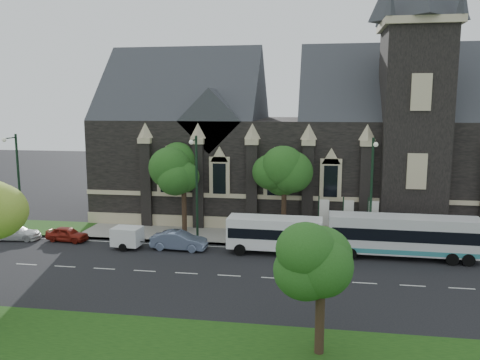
% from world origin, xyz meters
% --- Properties ---
extents(ground, '(160.00, 160.00, 0.00)m').
position_xyz_m(ground, '(0.00, 0.00, 0.00)').
color(ground, black).
rests_on(ground, ground).
extents(sidewalk, '(80.00, 5.00, 0.15)m').
position_xyz_m(sidewalk, '(0.00, 9.50, 0.07)').
color(sidewalk, gray).
rests_on(sidewalk, ground).
extents(museum, '(40.00, 17.70, 29.90)m').
position_xyz_m(museum, '(5.12, 18.78, 8.17)').
color(museum, black).
rests_on(museum, ground).
extents(tree_park_east, '(3.40, 3.40, 6.28)m').
position_xyz_m(tree_park_east, '(6.18, -9.32, 4.62)').
color(tree_park_east, black).
rests_on(tree_park_east, ground).
extents(tree_walk_right, '(4.08, 4.08, 7.80)m').
position_xyz_m(tree_walk_right, '(3.21, 10.71, 5.82)').
color(tree_walk_right, black).
rests_on(tree_walk_right, ground).
extents(tree_walk_left, '(3.91, 3.91, 7.64)m').
position_xyz_m(tree_walk_left, '(-5.80, 10.70, 5.73)').
color(tree_walk_left, black).
rests_on(tree_walk_left, ground).
extents(street_lamp_near, '(0.36, 1.88, 9.00)m').
position_xyz_m(street_lamp_near, '(10.00, 7.09, 5.11)').
color(street_lamp_near, black).
rests_on(street_lamp_near, ground).
extents(street_lamp_mid, '(0.36, 1.88, 9.00)m').
position_xyz_m(street_lamp_mid, '(-4.00, 7.09, 5.11)').
color(street_lamp_mid, black).
rests_on(street_lamp_mid, ground).
extents(street_lamp_far, '(0.36, 1.88, 9.00)m').
position_xyz_m(street_lamp_far, '(-20.00, 7.09, 5.11)').
color(street_lamp_far, black).
rests_on(street_lamp_far, ground).
extents(banner_flag_left, '(0.90, 0.10, 4.00)m').
position_xyz_m(banner_flag_left, '(6.29, 9.00, 2.38)').
color(banner_flag_left, black).
rests_on(banner_flag_left, ground).
extents(banner_flag_center, '(0.90, 0.10, 4.00)m').
position_xyz_m(banner_flag_center, '(8.29, 9.00, 2.38)').
color(banner_flag_center, black).
rests_on(banner_flag_center, ground).
extents(banner_flag_right, '(0.90, 0.10, 4.00)m').
position_xyz_m(banner_flag_right, '(10.29, 9.00, 2.38)').
color(banner_flag_right, black).
rests_on(banner_flag_right, ground).
extents(tour_coach, '(11.08, 2.77, 3.22)m').
position_xyz_m(tour_coach, '(12.31, 5.81, 1.76)').
color(tour_coach, silver).
rests_on(tour_coach, ground).
extents(shuttle_bus, '(7.36, 2.73, 2.82)m').
position_xyz_m(shuttle_bus, '(2.65, 5.57, 1.63)').
color(shuttle_bus, white).
rests_on(shuttle_bus, ground).
extents(box_trailer, '(3.30, 1.94, 1.74)m').
position_xyz_m(box_trailer, '(-9.23, 4.94, 0.99)').
color(box_trailer, white).
rests_on(box_trailer, ground).
extents(sedan, '(4.58, 1.77, 1.49)m').
position_xyz_m(sedan, '(-5.02, 5.27, 0.74)').
color(sedan, slate).
rests_on(sedan, ground).
extents(car_far_red, '(3.73, 1.80, 1.23)m').
position_xyz_m(car_far_red, '(-15.09, 6.12, 0.61)').
color(car_far_red, maroon).
rests_on(car_far_red, ground).
extents(car_far_white, '(4.43, 2.19, 1.24)m').
position_xyz_m(car_far_white, '(-19.72, 5.86, 0.62)').
color(car_far_white, silver).
rests_on(car_far_white, ground).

